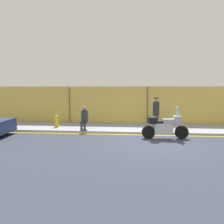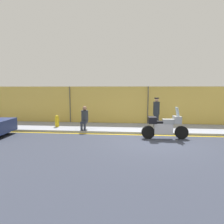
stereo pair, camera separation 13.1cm
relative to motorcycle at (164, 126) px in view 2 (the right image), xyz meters
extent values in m
plane|color=#333847|center=(-0.52, -0.38, -0.61)|extent=(120.00, 120.00, 0.00)
cube|color=#8E93A3|center=(-0.52, 2.08, -0.55)|extent=(37.76, 2.61, 0.12)
cube|color=gold|center=(-0.52, 0.69, -0.61)|extent=(37.76, 0.18, 0.01)
cube|color=gold|center=(-0.52, 3.47, 0.63)|extent=(35.87, 0.08, 2.48)
cylinder|color=#4C4C51|center=(-5.60, 3.37, 0.63)|extent=(0.05, 0.05, 2.48)
cylinder|color=#4C4C51|center=(-0.52, 3.37, 0.63)|extent=(0.05, 0.05, 2.48)
cylinder|color=black|center=(0.80, 0.05, -0.30)|extent=(0.63, 0.18, 0.62)
cylinder|color=black|center=(-0.76, -0.05, -0.30)|extent=(0.63, 0.18, 0.62)
cube|color=silver|center=(-0.05, 0.00, -0.11)|extent=(0.88, 0.33, 0.50)
cube|color=#999EA3|center=(0.16, 0.01, 0.23)|extent=(0.54, 0.34, 0.22)
cube|color=black|center=(-0.15, -0.01, 0.19)|extent=(0.62, 0.32, 0.10)
cube|color=#999EA3|center=(0.57, 0.03, 0.31)|extent=(0.35, 0.49, 0.34)
cube|color=silver|center=(0.57, 0.03, 0.69)|extent=(0.13, 0.43, 0.42)
cube|color=black|center=(-0.58, -0.04, 0.29)|extent=(0.39, 0.52, 0.30)
cylinder|color=#1E2328|center=(-0.13, 2.17, -0.12)|extent=(0.30, 0.30, 0.74)
cylinder|color=#1E2328|center=(-0.13, 2.17, 0.62)|extent=(0.37, 0.37, 0.74)
sphere|color=tan|center=(-0.13, 2.17, 1.11)|extent=(0.23, 0.23, 0.23)
cylinder|color=black|center=(-0.13, 2.17, 1.20)|extent=(0.26, 0.26, 0.05)
cylinder|color=#2D3342|center=(-4.22, 0.91, -0.29)|extent=(0.12, 0.12, 0.41)
cylinder|color=#2D3342|center=(-4.04, 0.91, -0.29)|extent=(0.12, 0.12, 0.41)
cube|color=#2D3342|center=(-4.13, 1.11, -0.08)|extent=(0.33, 0.41, 0.10)
cylinder|color=#2D3338|center=(-4.13, 1.32, 0.26)|extent=(0.39, 0.39, 0.58)
sphere|color=#A37556|center=(-4.13, 1.32, 0.67)|extent=(0.24, 0.24, 0.24)
cylinder|color=black|center=(-8.42, 0.48, -0.26)|extent=(0.71, 0.25, 0.70)
cylinder|color=gold|center=(-5.92, 1.82, -0.23)|extent=(0.23, 0.23, 0.52)
sphere|color=gold|center=(-5.92, 1.82, 0.09)|extent=(0.21, 0.21, 0.21)
cylinder|color=gold|center=(-5.92, 1.69, -0.21)|extent=(0.08, 0.09, 0.08)
camera|label=1|loc=(-1.68, -9.43, 1.80)|focal=32.00mm
camera|label=2|loc=(-1.55, -9.42, 1.80)|focal=32.00mm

